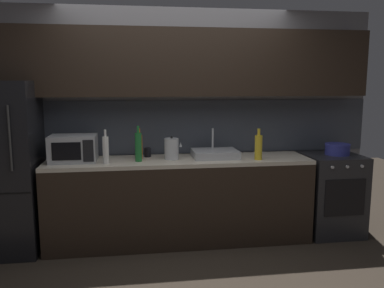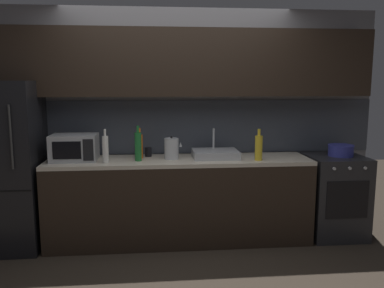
{
  "view_description": "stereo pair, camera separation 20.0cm",
  "coord_description": "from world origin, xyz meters",
  "px_view_note": "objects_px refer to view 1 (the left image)",
  "views": [
    {
      "loc": [
        -0.45,
        -3.17,
        1.7
      ],
      "look_at": [
        0.13,
        0.9,
        1.06
      ],
      "focal_mm": 37.08,
      "sensor_mm": 36.0,
      "label": 1
    },
    {
      "loc": [
        -0.25,
        -3.19,
        1.7
      ],
      "look_at": [
        0.13,
        0.9,
        1.06
      ],
      "focal_mm": 37.08,
      "sensor_mm": 36.0,
      "label": 2
    }
  ],
  "objects_px": {
    "refrigerator": "(3,168)",
    "cooking_pot": "(337,149)",
    "kettle": "(172,149)",
    "wine_bottle_white": "(106,150)",
    "wine_bottle_green": "(138,146)",
    "microwave": "(73,148)",
    "wine_bottle_yellow": "(258,147)",
    "mug_dark": "(148,152)",
    "oven_range": "(331,194)",
    "wine_bottle_orange": "(139,146)"
  },
  "relations": [
    {
      "from": "wine_bottle_orange",
      "to": "mug_dark",
      "type": "bearing_deg",
      "value": 46.38
    },
    {
      "from": "refrigerator",
      "to": "kettle",
      "type": "relative_size",
      "value": 7.03
    },
    {
      "from": "microwave",
      "to": "wine_bottle_white",
      "type": "relative_size",
      "value": 1.36
    },
    {
      "from": "microwave",
      "to": "cooking_pot",
      "type": "xyz_separation_m",
      "value": [
        2.85,
        -0.02,
        -0.07
      ]
    },
    {
      "from": "wine_bottle_green",
      "to": "cooking_pot",
      "type": "distance_m",
      "value": 2.2
    },
    {
      "from": "refrigerator",
      "to": "kettle",
      "type": "bearing_deg",
      "value": 0.01
    },
    {
      "from": "refrigerator",
      "to": "oven_range",
      "type": "distance_m",
      "value": 3.5
    },
    {
      "from": "wine_bottle_yellow",
      "to": "cooking_pot",
      "type": "distance_m",
      "value": 0.97
    },
    {
      "from": "wine_bottle_white",
      "to": "wine_bottle_green",
      "type": "distance_m",
      "value": 0.33
    },
    {
      "from": "oven_range",
      "to": "cooking_pot",
      "type": "distance_m",
      "value": 0.51
    },
    {
      "from": "wine_bottle_white",
      "to": "wine_bottle_orange",
      "type": "bearing_deg",
      "value": 32.67
    },
    {
      "from": "wine_bottle_green",
      "to": "wine_bottle_white",
      "type": "bearing_deg",
      "value": -168.1
    },
    {
      "from": "kettle",
      "to": "mug_dark",
      "type": "xyz_separation_m",
      "value": [
        -0.25,
        0.17,
        -0.06
      ]
    },
    {
      "from": "microwave",
      "to": "wine_bottle_yellow",
      "type": "height_order",
      "value": "wine_bottle_yellow"
    },
    {
      "from": "refrigerator",
      "to": "kettle",
      "type": "distance_m",
      "value": 1.68
    },
    {
      "from": "oven_range",
      "to": "wine_bottle_yellow",
      "type": "height_order",
      "value": "wine_bottle_yellow"
    },
    {
      "from": "oven_range",
      "to": "cooking_pot",
      "type": "height_order",
      "value": "cooking_pot"
    },
    {
      "from": "kettle",
      "to": "wine_bottle_orange",
      "type": "relative_size",
      "value": 0.75
    },
    {
      "from": "wine_bottle_green",
      "to": "mug_dark",
      "type": "distance_m",
      "value": 0.28
    },
    {
      "from": "microwave",
      "to": "wine_bottle_green",
      "type": "height_order",
      "value": "wine_bottle_green"
    },
    {
      "from": "kettle",
      "to": "cooking_pot",
      "type": "bearing_deg",
      "value": -0.01
    },
    {
      "from": "refrigerator",
      "to": "cooking_pot",
      "type": "relative_size",
      "value": 6.3
    },
    {
      "from": "oven_range",
      "to": "wine_bottle_green",
      "type": "xyz_separation_m",
      "value": [
        -2.15,
        -0.07,
        0.6
      ]
    },
    {
      "from": "kettle",
      "to": "cooking_pot",
      "type": "distance_m",
      "value": 1.85
    },
    {
      "from": "wine_bottle_yellow",
      "to": "kettle",
      "type": "bearing_deg",
      "value": 170.56
    },
    {
      "from": "kettle",
      "to": "wine_bottle_white",
      "type": "relative_size",
      "value": 0.72
    },
    {
      "from": "oven_range",
      "to": "mug_dark",
      "type": "distance_m",
      "value": 2.11
    },
    {
      "from": "cooking_pot",
      "to": "mug_dark",
      "type": "bearing_deg",
      "value": 175.36
    },
    {
      "from": "wine_bottle_yellow",
      "to": "wine_bottle_green",
      "type": "relative_size",
      "value": 0.89
    },
    {
      "from": "oven_range",
      "to": "cooking_pot",
      "type": "relative_size",
      "value": 3.31
    },
    {
      "from": "cooking_pot",
      "to": "kettle",
      "type": "bearing_deg",
      "value": 179.99
    },
    {
      "from": "oven_range",
      "to": "microwave",
      "type": "height_order",
      "value": "microwave"
    },
    {
      "from": "wine_bottle_white",
      "to": "wine_bottle_green",
      "type": "bearing_deg",
      "value": 11.9
    },
    {
      "from": "wine_bottle_white",
      "to": "wine_bottle_yellow",
      "type": "bearing_deg",
      "value": -0.51
    },
    {
      "from": "oven_range",
      "to": "mug_dark",
      "type": "bearing_deg",
      "value": 175.21
    },
    {
      "from": "wine_bottle_yellow",
      "to": "wine_bottle_white",
      "type": "bearing_deg",
      "value": 179.49
    },
    {
      "from": "wine_bottle_yellow",
      "to": "refrigerator",
      "type": "bearing_deg",
      "value": 176.71
    },
    {
      "from": "wine_bottle_green",
      "to": "wine_bottle_orange",
      "type": "height_order",
      "value": "wine_bottle_green"
    },
    {
      "from": "wine_bottle_white",
      "to": "refrigerator",
      "type": "bearing_deg",
      "value": 172.46
    },
    {
      "from": "refrigerator",
      "to": "cooking_pot",
      "type": "distance_m",
      "value": 3.53
    },
    {
      "from": "wine_bottle_yellow",
      "to": "cooking_pot",
      "type": "xyz_separation_m",
      "value": [
        0.96,
        0.15,
        -0.07
      ]
    },
    {
      "from": "mug_dark",
      "to": "microwave",
      "type": "bearing_deg",
      "value": -168.55
    },
    {
      "from": "refrigerator",
      "to": "wine_bottle_orange",
      "type": "height_order",
      "value": "refrigerator"
    },
    {
      "from": "refrigerator",
      "to": "mug_dark",
      "type": "relative_size",
      "value": 17.54
    },
    {
      "from": "wine_bottle_white",
      "to": "mug_dark",
      "type": "distance_m",
      "value": 0.53
    },
    {
      "from": "refrigerator",
      "to": "cooking_pot",
      "type": "height_order",
      "value": "refrigerator"
    },
    {
      "from": "microwave",
      "to": "wine_bottle_orange",
      "type": "xyz_separation_m",
      "value": [
        0.66,
        0.06,
        -0.0
      ]
    },
    {
      "from": "refrigerator",
      "to": "wine_bottle_white",
      "type": "relative_size",
      "value": 5.05
    },
    {
      "from": "wine_bottle_yellow",
      "to": "cooking_pot",
      "type": "bearing_deg",
      "value": 8.79
    },
    {
      "from": "kettle",
      "to": "wine_bottle_yellow",
      "type": "distance_m",
      "value": 0.9
    }
  ]
}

